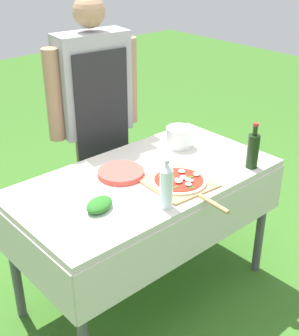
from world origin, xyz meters
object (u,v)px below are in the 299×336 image
pizza_on_peel (180,182)px  plate_stack (121,173)px  herb_container (99,205)px  oil_bottle (253,150)px  mixing_tub (179,137)px  person_cook (95,108)px  water_bottle (166,185)px  prep_table (146,192)px

pizza_on_peel → plate_stack: pizza_on_peel is taller
herb_container → plate_stack: size_ratio=0.86×
oil_bottle → mixing_tub: (-0.11, 0.48, -0.04)m
pizza_on_peel → person_cook: bearing=90.2°
pizza_on_peel → mixing_tub: bearing=50.3°
water_bottle → herb_container: size_ratio=1.13×
person_cook → oil_bottle: bearing=119.1°
person_cook → plate_stack: bearing=74.6°
oil_bottle → water_bottle: 0.66m
oil_bottle → water_bottle: bearing=178.7°
plate_stack → water_bottle: bearing=-95.6°
water_bottle → oil_bottle: bearing=-1.3°
water_bottle → herb_container: (-0.26, 0.19, -0.09)m
person_cook → herb_container: size_ratio=7.45×
prep_table → mixing_tub: (0.42, 0.16, 0.17)m
water_bottle → mixing_tub: (0.55, 0.46, -0.06)m
prep_table → pizza_on_peel: 0.24m
prep_table → plate_stack: 0.18m
person_cook → pizza_on_peel: size_ratio=3.13×
prep_table → pizza_on_peel: size_ratio=2.77×
mixing_tub → oil_bottle: bearing=-77.4°
oil_bottle → mixing_tub: 0.49m
pizza_on_peel → plate_stack: size_ratio=2.05×
water_bottle → mixing_tub: water_bottle is taller
person_cook → pizza_on_peel: bearing=93.2°
oil_bottle → water_bottle: size_ratio=1.05×
prep_table → herb_container: bearing=-164.0°
pizza_on_peel → plate_stack: bearing=124.7°
water_bottle → plate_stack: water_bottle is taller
oil_bottle → water_bottle: (-0.66, 0.02, 0.01)m
pizza_on_peel → water_bottle: bearing=-147.9°
pizza_on_peel → water_bottle: water_bottle is taller
herb_container → prep_table: bearing=16.0°
prep_table → water_bottle: size_ratio=5.83×
prep_table → oil_bottle: size_ratio=5.57×
prep_table → person_cook: 0.73m
pizza_on_peel → plate_stack: 0.34m
person_cook → mixing_tub: (0.28, -0.50, -0.12)m
person_cook → herb_container: bearing=62.6°
oil_bottle → prep_table: bearing=148.6°
mixing_tub → water_bottle: bearing=-140.1°
person_cook → herb_container: (-0.53, -0.77, -0.16)m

